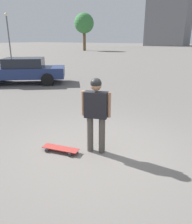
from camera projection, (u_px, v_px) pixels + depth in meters
name	position (u px, v px, depth m)	size (l,w,h in m)	color
ground_plane	(96.00, 151.00, 4.76)	(220.00, 220.00, 0.00)	slate
person	(96.00, 109.00, 4.45)	(0.59, 0.33, 1.60)	#4C4742
skateboard	(61.00, 149.00, 4.71)	(0.84, 0.39, 0.09)	#A5332D
car_parked_near	(23.00, 70.00, 11.75)	(4.59, 4.00, 1.36)	navy
building_block_distant	(171.00, 9.00, 71.67)	(12.54, 13.99, 23.11)	slate
tree_distant	(84.00, 24.00, 42.80)	(3.83, 3.83, 7.10)	brown
lamp_post	(8.00, 34.00, 20.46)	(0.28, 0.28, 4.57)	#59595E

